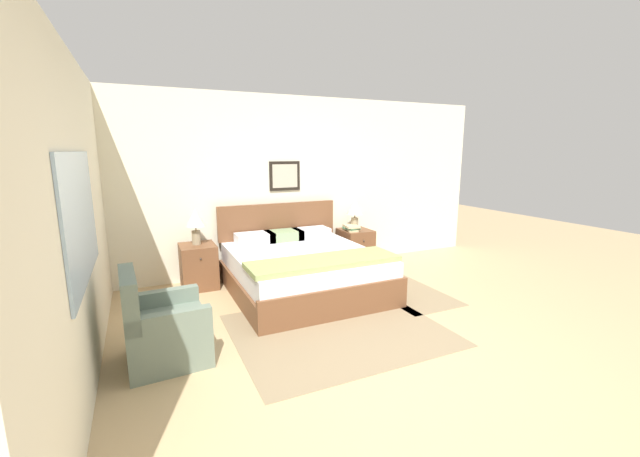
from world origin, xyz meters
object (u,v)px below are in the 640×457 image
armchair (162,330)px  table_lamp_near_window (195,220)px  bed (303,269)px  nightstand_by_door (355,248)px  nightstand_near_window (199,266)px  table_lamp_by_door (355,209)px

armchair → table_lamp_near_window: size_ratio=1.75×
bed → nightstand_by_door: bed is taller
nightstand_near_window → nightstand_by_door: (2.41, 0.00, 0.00)m
bed → table_lamp_by_door: bearing=32.1°
bed → armchair: bed is taller
bed → table_lamp_near_window: bearing=148.0°
table_lamp_by_door → nightstand_by_door: bearing=-85.3°
nightstand_by_door → table_lamp_by_door: 0.62m
armchair → table_lamp_near_window: table_lamp_near_window is taller
nightstand_by_door → table_lamp_by_door: size_ratio=1.23×
table_lamp_near_window → table_lamp_by_door: 2.41m
bed → nightstand_by_door: 1.41m
nightstand_by_door → bed: bearing=-148.9°
nightstand_near_window → table_lamp_by_door: size_ratio=1.23×
bed → table_lamp_near_window: (-1.21, 0.75, 0.61)m
table_lamp_by_door → table_lamp_near_window: bearing=180.0°
nightstand_near_window → nightstand_by_door: 2.41m
nightstand_near_window → armchair: bearing=-107.1°
nightstand_near_window → nightstand_by_door: size_ratio=1.00×
armchair → table_lamp_near_window: bearing=160.0°
bed → table_lamp_near_window: size_ratio=4.19×
nightstand_by_door → nightstand_near_window: bearing=180.0°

